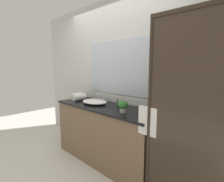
# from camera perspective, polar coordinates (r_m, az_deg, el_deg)

# --- Properties ---
(ground_plane) EXTENTS (8.00, 8.00, 0.00)m
(ground_plane) POSITION_cam_1_polar(r_m,az_deg,el_deg) (3.01, -2.22, -21.93)
(ground_plane) COLOR silver
(wall_back_with_mirror) EXTENTS (4.40, 0.06, 2.60)m
(wall_back_with_mirror) POSITION_cam_1_polar(r_m,az_deg,el_deg) (2.85, 2.65, 4.07)
(wall_back_with_mirror) COLOR silver
(wall_back_with_mirror) RESTS_ON ground_plane
(vanity_cabinet) EXTENTS (1.80, 0.58, 0.90)m
(vanity_cabinet) POSITION_cam_1_polar(r_m,az_deg,el_deg) (2.81, -2.12, -13.91)
(vanity_cabinet) COLOR brown
(vanity_cabinet) RESTS_ON ground_plane
(shower_enclosure) EXTENTS (1.20, 0.59, 2.00)m
(shower_enclosure) POSITION_cam_1_polar(r_m,az_deg,el_deg) (1.78, 22.66, -8.28)
(shower_enclosure) COLOR #2D2319
(shower_enclosure) RESTS_ON ground_plane
(sink_basin) EXTENTS (0.45, 0.33, 0.07)m
(sink_basin) POSITION_cam_1_polar(r_m,az_deg,el_deg) (2.84, -5.81, -3.48)
(sink_basin) COLOR white
(sink_basin) RESTS_ON vanity_cabinet
(faucet) EXTENTS (0.17, 0.16, 0.16)m
(faucet) POSITION_cam_1_polar(r_m,az_deg,el_deg) (2.96, -3.05, -2.56)
(faucet) COLOR silver
(faucet) RESTS_ON vanity_cabinet
(potted_plant) EXTENTS (0.13, 0.13, 0.16)m
(potted_plant) POSITION_cam_1_polar(r_m,az_deg,el_deg) (2.30, 3.68, -4.83)
(potted_plant) COLOR beige
(potted_plant) RESTS_ON vanity_cabinet
(soap_dish) EXTENTS (0.10, 0.07, 0.04)m
(soap_dish) POSITION_cam_1_polar(r_m,az_deg,el_deg) (2.10, 10.62, -8.40)
(soap_dish) COLOR silver
(soap_dish) RESTS_ON vanity_cabinet
(amenity_bottle_lotion) EXTENTS (0.03, 0.03, 0.08)m
(amenity_bottle_lotion) POSITION_cam_1_polar(r_m,az_deg,el_deg) (2.33, 14.30, -6.23)
(amenity_bottle_lotion) COLOR #4C7056
(amenity_bottle_lotion) RESTS_ON vanity_cabinet
(amenity_bottle_conditioner) EXTENTS (0.03, 0.03, 0.10)m
(amenity_bottle_conditioner) POSITION_cam_1_polar(r_m,az_deg,el_deg) (2.73, 1.80, -3.62)
(amenity_bottle_conditioner) COLOR #4C7056
(amenity_bottle_conditioner) RESTS_ON vanity_cabinet
(amenity_bottle_body_wash) EXTENTS (0.03, 0.03, 0.09)m
(amenity_bottle_body_wash) POSITION_cam_1_polar(r_m,az_deg,el_deg) (2.57, 4.30, -4.52)
(amenity_bottle_body_wash) COLOR white
(amenity_bottle_body_wash) RESTS_ON vanity_cabinet
(rolled_towel_near_edge) EXTENTS (0.15, 0.22, 0.12)m
(rolled_towel_near_edge) POSITION_cam_1_polar(r_m,az_deg,el_deg) (3.24, -11.55, -1.71)
(rolled_towel_near_edge) COLOR white
(rolled_towel_near_edge) RESTS_ON vanity_cabinet
(rolled_towel_middle) EXTENTS (0.14, 0.23, 0.12)m
(rolled_towel_middle) POSITION_cam_1_polar(r_m,az_deg,el_deg) (3.14, -10.68, -1.99)
(rolled_towel_middle) COLOR white
(rolled_towel_middle) RESTS_ON vanity_cabinet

